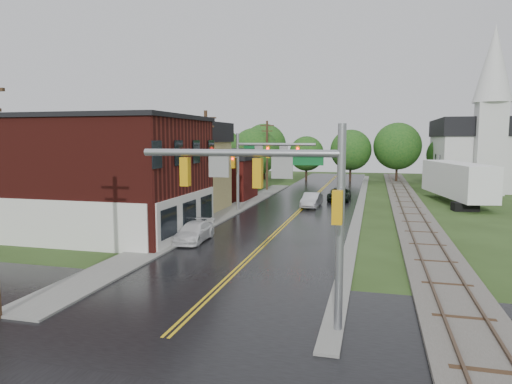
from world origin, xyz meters
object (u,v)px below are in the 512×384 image
at_px(semi_trailer, 457,180).
at_px(utility_pole_c, 267,154).
at_px(sedan_silver, 312,200).
at_px(tree_left_e, 255,153).
at_px(church, 477,145).
at_px(suv_dark, 339,195).
at_px(brick_building, 96,175).
at_px(tree_left_a, 69,157).
at_px(pickup_white, 194,232).
at_px(utility_pole_b, 206,163).
at_px(traffic_signal_near, 279,189).
at_px(traffic_signal_far, 260,158).
at_px(tree_left_b, 143,148).
at_px(tree_left_c, 204,157).

bearing_deg(semi_trailer, utility_pole_c, 162.84).
bearing_deg(sedan_silver, tree_left_e, 125.46).
xyz_separation_m(church, suv_dark, (-16.95, -17.28, -5.16)).
distance_m(tree_left_e, sedan_silver, 18.40).
bearing_deg(semi_trailer, church, 73.02).
bearing_deg(brick_building, tree_left_a, 136.87).
bearing_deg(pickup_white, utility_pole_b, 103.48).
bearing_deg(pickup_white, utility_pole_c, 92.63).
xyz_separation_m(church, traffic_signal_near, (-16.53, -51.74, -0.87)).
height_order(utility_pole_b, tree_left_e, utility_pole_b).
distance_m(traffic_signal_far, sedan_silver, 7.12).
bearing_deg(utility_pole_b, tree_left_a, -179.55).
bearing_deg(tree_left_e, brick_building, -96.71).
height_order(tree_left_b, pickup_white, tree_left_b).
bearing_deg(semi_trailer, utility_pole_b, -144.95).
height_order(traffic_signal_far, tree_left_e, tree_left_e).
relative_size(utility_pole_b, sedan_silver, 2.08).
height_order(tree_left_c, pickup_white, tree_left_c).
xyz_separation_m(utility_pole_b, tree_left_a, (-13.05, -0.10, 0.39)).
distance_m(traffic_signal_far, tree_left_a, 17.16).
distance_m(church, tree_left_e, 29.91).
height_order(tree_left_e, sedan_silver, tree_left_e).
bearing_deg(brick_building, tree_left_b, 107.61).
xyz_separation_m(tree_left_c, pickup_white, (9.20, -25.96, -3.89)).
bearing_deg(tree_left_a, utility_pole_c, 59.45).
bearing_deg(suv_dark, brick_building, -124.74).
distance_m(suv_dark, pickup_white, 23.80).
relative_size(brick_building, church, 0.71).
height_order(church, tree_left_c, church).
xyz_separation_m(utility_pole_c, semi_trailer, (21.77, -6.72, -2.23)).
relative_size(church, utility_pole_b, 2.22).
bearing_deg(sedan_silver, utility_pole_c, 122.81).
bearing_deg(semi_trailer, tree_left_e, 160.10).
xyz_separation_m(brick_building, utility_pole_b, (5.68, 7.00, 0.57)).
xyz_separation_m(utility_pole_b, tree_left_c, (-7.05, 17.90, -0.21)).
relative_size(tree_left_e, semi_trailer, 0.58).
bearing_deg(tree_left_a, suv_dark, 32.45).
relative_size(tree_left_e, sedan_silver, 1.89).
bearing_deg(sedan_silver, utility_pole_b, -127.96).
xyz_separation_m(tree_left_c, sedan_silver, (14.65, -9.12, -3.80)).
relative_size(traffic_signal_near, semi_trailer, 0.52).
height_order(tree_left_e, suv_dark, tree_left_e).
bearing_deg(tree_left_a, tree_left_c, 71.57).
relative_size(tree_left_b, sedan_silver, 2.24).
bearing_deg(suv_dark, church, 46.72).
xyz_separation_m(brick_building, tree_left_b, (-5.36, 16.90, 1.57)).
bearing_deg(tree_left_a, brick_building, -43.13).
xyz_separation_m(utility_pole_c, sedan_silver, (7.60, -13.22, -4.01)).
height_order(suv_dark, pickup_white, suv_dark).
bearing_deg(traffic_signal_far, tree_left_b, 161.19).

